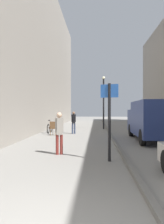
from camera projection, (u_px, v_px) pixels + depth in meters
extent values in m
plane|color=gray|center=(88.00, 135.00, 14.23)|extent=(80.00, 80.00, 0.00)
cube|color=gray|center=(18.00, 37.00, 14.50)|extent=(2.55, 40.00, 13.76)
cube|color=#615F5B|center=(111.00, 134.00, 14.13)|extent=(0.16, 40.00, 0.12)
cylinder|color=#2D3851|center=(75.00, 129.00, 14.92)|extent=(0.11, 0.11, 0.75)
cylinder|color=#2D3851|center=(72.00, 129.00, 14.89)|extent=(0.11, 0.11, 0.75)
cube|color=black|center=(74.00, 119.00, 14.90)|extent=(0.24, 0.22, 0.64)
cylinder|color=black|center=(75.00, 118.00, 14.91)|extent=(0.09, 0.09, 0.55)
cylinder|color=black|center=(72.00, 118.00, 14.88)|extent=(0.09, 0.09, 0.55)
sphere|color=brown|center=(74.00, 113.00, 14.89)|extent=(0.21, 0.21, 0.21)
cylinder|color=maroon|center=(57.00, 145.00, 7.93)|extent=(0.11, 0.11, 0.76)
cylinder|color=maroon|center=(61.00, 144.00, 7.97)|extent=(0.11, 0.11, 0.76)
cube|color=gray|center=(59.00, 126.00, 7.94)|extent=(0.26, 0.24, 0.65)
cylinder|color=gray|center=(56.00, 125.00, 7.91)|extent=(0.09, 0.09, 0.55)
cylinder|color=gray|center=(62.00, 125.00, 7.97)|extent=(0.09, 0.09, 0.55)
sphere|color=tan|center=(59.00, 115.00, 7.94)|extent=(0.21, 0.21, 0.21)
cube|color=navy|center=(154.00, 118.00, 10.98)|extent=(1.98, 3.78, 1.86)
cube|color=navy|center=(144.00, 120.00, 13.58)|extent=(1.95, 1.49, 1.40)
cube|color=black|center=(142.00, 115.00, 14.09)|extent=(1.62, 0.06, 0.61)
cylinder|color=black|center=(131.00, 130.00, 13.51)|extent=(0.23, 0.80, 0.80)
cylinder|color=black|center=(158.00, 130.00, 13.37)|extent=(0.23, 0.80, 0.80)
cylinder|color=black|center=(142.00, 137.00, 9.89)|extent=(0.23, 0.80, 0.80)
cylinder|color=black|center=(109.00, 122.00, 6.88)|extent=(0.10, 0.10, 2.60)
cube|color=#2659B2|center=(109.00, 91.00, 6.87)|extent=(0.58, 0.20, 0.44)
cylinder|color=black|center=(104.00, 104.00, 18.68)|extent=(0.14, 0.14, 4.50)
sphere|color=beige|center=(104.00, 78.00, 18.66)|extent=(0.28, 0.28, 0.28)
torus|color=black|center=(51.00, 127.00, 16.03)|extent=(0.07, 0.72, 0.72)
torus|color=black|center=(48.00, 129.00, 14.98)|extent=(0.07, 0.72, 0.72)
cylinder|color=silver|center=(50.00, 126.00, 15.50)|extent=(0.06, 0.95, 0.05)
cylinder|color=silver|center=(49.00, 123.00, 15.31)|extent=(0.04, 0.04, 0.40)
cube|color=black|center=(49.00, 120.00, 15.31)|extent=(0.10, 0.24, 0.06)
cylinder|color=brown|center=(53.00, 132.00, 14.26)|extent=(0.04, 0.04, 0.45)
cylinder|color=brown|center=(58.00, 132.00, 14.13)|extent=(0.04, 0.04, 0.45)
cylinder|color=brown|center=(50.00, 132.00, 13.91)|extent=(0.04, 0.04, 0.45)
cylinder|color=brown|center=(55.00, 132.00, 13.78)|extent=(0.04, 0.04, 0.45)
cube|color=brown|center=(54.00, 128.00, 14.02)|extent=(0.54, 0.54, 0.04)
cube|color=brown|center=(53.00, 125.00, 13.83)|extent=(0.43, 0.16, 0.45)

